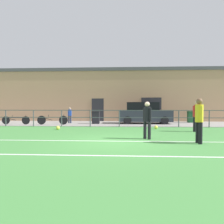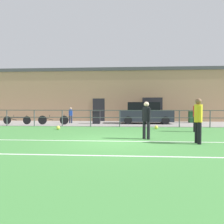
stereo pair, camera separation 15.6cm
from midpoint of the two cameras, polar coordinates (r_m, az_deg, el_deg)
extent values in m
cube|color=#478C42|center=(8.67, 0.51, -8.07)|extent=(60.00, 44.00, 0.04)
cube|color=white|center=(8.79, 0.55, -7.79)|extent=(36.00, 0.11, 0.00)
cube|color=white|center=(6.31, -0.58, -11.61)|extent=(36.00, 0.11, 0.00)
cube|color=gray|center=(17.10, 1.89, -3.10)|extent=(48.00, 5.00, 0.02)
cylinder|color=#474C51|center=(16.81, -26.76, -1.44)|extent=(0.07, 0.07, 1.15)
cylinder|color=#474C51|center=(15.91, -20.51, -1.54)|extent=(0.07, 0.07, 1.15)
cylinder|color=#474C51|center=(15.21, -13.59, -1.62)|extent=(0.07, 0.07, 1.15)
cylinder|color=#474C51|center=(14.75, -6.14, -1.69)|extent=(0.07, 0.07, 1.15)
cylinder|color=#474C51|center=(14.56, 1.65, -1.72)|extent=(0.07, 0.07, 1.15)
cylinder|color=#474C51|center=(14.64, 9.51, -1.73)|extent=(0.07, 0.07, 1.15)
cylinder|color=#474C51|center=(14.99, 17.13, -1.70)|extent=(0.07, 0.07, 1.15)
cylinder|color=#474C51|center=(15.59, 24.29, -1.65)|extent=(0.07, 0.07, 1.15)
cube|color=#474C51|center=(14.54, 1.66, 0.45)|extent=(36.00, 0.04, 0.04)
cube|color=#474C51|center=(14.56, 1.65, -1.50)|extent=(36.00, 0.04, 0.04)
cube|color=tan|center=(20.75, 2.15, 4.14)|extent=(28.00, 2.40, 4.64)
cube|color=#232328|center=(19.68, -4.07, 0.57)|extent=(1.10, 0.04, 2.10)
cube|color=#232328|center=(19.66, 10.26, 2.22)|extent=(1.80, 0.04, 1.10)
cube|color=#4C4C51|center=(21.00, 2.16, 10.89)|extent=(28.00, 2.56, 0.30)
cylinder|color=black|center=(9.33, 9.46, -4.88)|extent=(0.14, 0.14, 0.77)
cylinder|color=black|center=(9.49, 8.34, -4.77)|extent=(0.14, 0.14, 0.77)
cylinder|color=black|center=(9.35, 8.91, -0.54)|extent=(0.28, 0.28, 0.64)
sphere|color=beige|center=(9.35, 8.93, 2.07)|extent=(0.22, 0.22, 0.22)
cylinder|color=black|center=(9.24, 9.73, -0.68)|extent=(0.10, 0.10, 0.57)
cylinder|color=black|center=(9.47, 8.12, -0.62)|extent=(0.10, 0.10, 0.57)
cylinder|color=black|center=(8.72, 22.08, -5.28)|extent=(0.15, 0.15, 0.82)
cylinder|color=black|center=(8.95, 21.44, -5.09)|extent=(0.15, 0.15, 0.82)
cylinder|color=gold|center=(8.78, 21.81, -0.31)|extent=(0.30, 0.30, 0.68)
sphere|color=brown|center=(8.77, 21.85, 2.66)|extent=(0.23, 0.23, 0.23)
cylinder|color=gold|center=(8.61, 22.27, -0.48)|extent=(0.11, 0.11, 0.61)
cylinder|color=gold|center=(8.95, 21.36, -0.39)|extent=(0.11, 0.11, 0.61)
cylinder|color=black|center=(12.67, 20.85, -3.11)|extent=(0.15, 0.15, 0.82)
cylinder|color=black|center=(12.80, 21.85, -3.08)|extent=(0.15, 0.15, 0.82)
cylinder|color=red|center=(12.69, 21.39, 0.26)|extent=(0.30, 0.30, 0.68)
sphere|color=beige|center=(12.69, 21.41, 2.31)|extent=(0.23, 0.23, 0.23)
cylinder|color=red|center=(12.60, 20.67, 0.18)|extent=(0.11, 0.11, 0.60)
cylinder|color=red|center=(12.79, 22.10, 0.18)|extent=(0.11, 0.11, 0.60)
sphere|color=#E5E04C|center=(13.48, 11.37, -4.01)|extent=(0.22, 0.22, 0.22)
sphere|color=#E5E04C|center=(13.32, -14.58, -4.09)|extent=(0.23, 0.23, 0.23)
cylinder|color=#232D4C|center=(17.68, -11.21, -1.95)|extent=(0.11, 0.11, 0.61)
cylinder|color=#232D4C|center=(17.79, -11.71, -1.93)|extent=(0.11, 0.11, 0.61)
cylinder|color=blue|center=(17.71, -11.47, -0.15)|extent=(0.23, 0.23, 0.50)
sphere|color=tan|center=(17.70, -11.48, 0.95)|extent=(0.17, 0.17, 0.17)
cylinder|color=blue|center=(17.63, -11.11, -0.20)|extent=(0.08, 0.08, 0.45)
cylinder|color=blue|center=(17.79, -11.82, -0.18)|extent=(0.08, 0.08, 0.45)
cube|color=#282D38|center=(17.32, 8.54, -1.03)|extent=(4.16, 1.71, 0.87)
cube|color=black|center=(17.28, 7.87, 1.51)|extent=(2.50, 1.44, 0.67)
cylinder|color=black|center=(16.45, 3.89, -2.21)|extent=(0.60, 0.18, 0.60)
cylinder|color=black|center=(16.72, 13.63, -2.20)|extent=(0.60, 0.18, 0.60)
cylinder|color=black|center=(18.08, 3.83, -1.85)|extent=(0.60, 0.18, 0.60)
cylinder|color=black|center=(18.33, 12.71, -1.84)|extent=(0.60, 0.18, 0.60)
cylinder|color=black|center=(18.21, -26.72, -1.99)|extent=(0.62, 0.04, 0.62)
cylinder|color=black|center=(17.48, -22.27, -2.08)|extent=(0.62, 0.04, 0.62)
cube|color=black|center=(17.82, -24.55, -1.39)|extent=(1.22, 0.04, 0.04)
cube|color=black|center=(18.01, -25.64, -1.69)|extent=(0.76, 0.03, 0.23)
cylinder|color=black|center=(17.94, -25.33, -1.06)|extent=(0.03, 0.03, 0.20)
cylinder|color=black|center=(17.46, -22.28, -1.19)|extent=(0.03, 0.03, 0.28)
cylinder|color=black|center=(16.99, -18.57, -2.06)|extent=(0.67, 0.04, 0.67)
cylinder|color=black|center=(16.44, -13.13, -2.14)|extent=(0.67, 0.04, 0.67)
cube|color=black|center=(16.68, -15.90, -1.36)|extent=(1.31, 0.04, 0.04)
cube|color=black|center=(16.83, -17.25, -1.71)|extent=(0.82, 0.03, 0.24)
cylinder|color=black|center=(16.77, -16.85, -1.01)|extent=(0.03, 0.03, 0.20)
cylinder|color=black|center=(16.42, -13.13, -1.14)|extent=(0.03, 0.03, 0.28)
cube|color=black|center=(16.85, -4.62, -1.62)|extent=(0.57, 0.47, 0.90)
cube|color=black|center=(16.82, -4.63, 0.04)|extent=(0.60, 0.51, 0.08)
cube|color=#194C28|center=(19.16, 20.16, -1.34)|extent=(0.55, 0.46, 0.88)
cube|color=#143D20|center=(19.14, 20.18, 0.10)|extent=(0.58, 0.50, 0.08)
camera|label=1|loc=(0.08, -90.36, -0.01)|focal=34.21mm
camera|label=2|loc=(0.08, 89.64, 0.01)|focal=34.21mm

